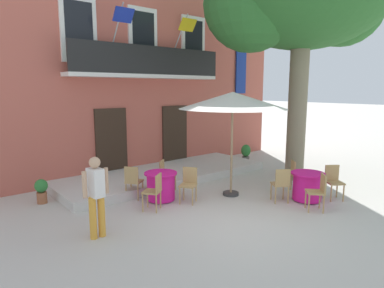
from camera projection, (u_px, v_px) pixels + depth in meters
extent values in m
plane|color=beige|center=(241.00, 214.00, 7.92)|extent=(120.00, 120.00, 0.00)
cube|color=#BC5B4C|center=(116.00, 67.00, 12.91)|extent=(13.00, 4.00, 7.50)
cube|color=#332319|center=(111.00, 143.00, 10.98)|extent=(1.10, 0.08, 2.30)
cube|color=#332319|center=(175.00, 136.00, 12.61)|extent=(1.10, 0.08, 2.30)
cube|color=silver|center=(79.00, 30.00, 9.83)|extent=(1.10, 0.08, 1.90)
cube|color=black|center=(79.00, 29.00, 9.80)|extent=(0.84, 0.04, 1.60)
cube|color=silver|center=(143.00, 37.00, 11.21)|extent=(1.10, 0.08, 1.90)
cube|color=black|center=(144.00, 37.00, 11.19)|extent=(0.84, 0.04, 1.60)
cube|color=silver|center=(193.00, 43.00, 12.60)|extent=(1.10, 0.08, 1.90)
cube|color=black|center=(194.00, 42.00, 12.57)|extent=(0.84, 0.04, 1.60)
cube|color=silver|center=(148.00, 76.00, 11.21)|extent=(5.60, 0.65, 0.12)
cube|color=black|center=(153.00, 60.00, 10.90)|extent=(5.60, 0.06, 0.90)
cylinder|color=#B2B2B7|center=(117.00, 28.00, 10.09)|extent=(0.04, 0.95, 1.33)
cube|color=#192D9E|center=(124.00, 15.00, 9.70)|extent=(0.60, 0.29, 0.38)
cylinder|color=#B2B2B7|center=(180.00, 36.00, 11.60)|extent=(0.04, 0.95, 1.33)
cube|color=yellow|center=(188.00, 25.00, 11.21)|extent=(0.60, 0.29, 0.38)
cylinder|color=#47423D|center=(81.00, 68.00, 9.75)|extent=(0.35, 0.35, 0.25)
ellipsoid|color=#4C8E38|center=(80.00, 57.00, 9.70)|extent=(0.45, 0.45, 0.36)
cylinder|color=#47423D|center=(117.00, 69.00, 10.47)|extent=(0.28, 0.28, 0.28)
ellipsoid|color=#38843D|center=(116.00, 60.00, 10.43)|extent=(0.36, 0.36, 0.27)
cylinder|color=#995638|center=(148.00, 70.00, 11.19)|extent=(0.24, 0.24, 0.31)
ellipsoid|color=#38843D|center=(148.00, 58.00, 11.13)|extent=(0.31, 0.31, 0.47)
cylinder|color=#995638|center=(175.00, 72.00, 11.92)|extent=(0.29, 0.29, 0.25)
ellipsoid|color=#38843D|center=(175.00, 62.00, 11.87)|extent=(0.38, 0.38, 0.43)
cylinder|color=#995638|center=(200.00, 72.00, 12.64)|extent=(0.33, 0.33, 0.30)
ellipsoid|color=#38843D|center=(200.00, 62.00, 12.58)|extent=(0.42, 0.42, 0.44)
cube|color=navy|center=(241.00, 60.00, 14.35)|extent=(0.60, 0.06, 2.80)
cube|color=silver|center=(165.00, 174.00, 11.05)|extent=(7.05, 2.48, 0.25)
cylinder|color=#7F755B|center=(297.00, 114.00, 10.67)|extent=(0.59, 0.59, 4.26)
sphere|color=#286028|center=(251.00, 3.00, 9.69)|extent=(2.81, 2.81, 2.81)
sphere|color=#286028|center=(343.00, 6.00, 10.57)|extent=(2.53, 2.53, 2.53)
cylinder|color=#DB1984|center=(307.00, 187.00, 8.79)|extent=(0.74, 0.74, 0.68)
cylinder|color=#DB1984|center=(308.00, 173.00, 8.73)|extent=(0.86, 0.86, 0.04)
cylinder|color=#2D2823|center=(306.00, 200.00, 8.85)|extent=(0.44, 0.44, 0.03)
cylinder|color=tan|center=(344.00, 193.00, 8.73)|extent=(0.04, 0.04, 0.45)
cylinder|color=tan|center=(331.00, 194.00, 8.70)|extent=(0.04, 0.04, 0.45)
cylinder|color=tan|center=(337.00, 189.00, 9.06)|extent=(0.04, 0.04, 0.45)
cylinder|color=tan|center=(325.00, 190.00, 9.03)|extent=(0.04, 0.04, 0.45)
cube|color=tan|center=(335.00, 183.00, 8.84)|extent=(0.56, 0.56, 0.04)
cube|color=tan|center=(332.00, 173.00, 8.98)|extent=(0.34, 0.25, 0.42)
cylinder|color=tan|center=(303.00, 183.00, 9.72)|extent=(0.04, 0.04, 0.45)
cylinder|color=tan|center=(306.00, 186.00, 9.38)|extent=(0.04, 0.04, 0.45)
cylinder|color=tan|center=(291.00, 183.00, 9.73)|extent=(0.04, 0.04, 0.45)
cylinder|color=tan|center=(294.00, 186.00, 9.39)|extent=(0.04, 0.04, 0.45)
cube|color=tan|center=(299.00, 176.00, 9.52)|extent=(0.56, 0.56, 0.04)
cube|color=tan|center=(293.00, 168.00, 9.48)|extent=(0.28, 0.31, 0.42)
cylinder|color=tan|center=(271.00, 191.00, 8.89)|extent=(0.04, 0.04, 0.45)
cylinder|color=tan|center=(283.00, 191.00, 8.92)|extent=(0.04, 0.04, 0.45)
cylinder|color=tan|center=(275.00, 195.00, 8.55)|extent=(0.04, 0.04, 0.45)
cylinder|color=tan|center=(288.00, 195.00, 8.59)|extent=(0.04, 0.04, 0.45)
cube|color=tan|center=(280.00, 184.00, 8.70)|extent=(0.55, 0.55, 0.04)
cube|color=tan|center=(283.00, 177.00, 8.48)|extent=(0.34, 0.24, 0.42)
cylinder|color=tan|center=(309.00, 204.00, 7.93)|extent=(0.04, 0.04, 0.45)
cylinder|color=tan|center=(306.00, 199.00, 8.26)|extent=(0.04, 0.04, 0.45)
cylinder|color=tan|center=(324.00, 204.00, 7.90)|extent=(0.04, 0.04, 0.45)
cylinder|color=tan|center=(320.00, 200.00, 8.23)|extent=(0.04, 0.04, 0.45)
cube|color=tan|center=(315.00, 192.00, 8.04)|extent=(0.57, 0.57, 0.04)
cube|color=tan|center=(323.00, 183.00, 7.98)|extent=(0.30, 0.30, 0.42)
cylinder|color=#DB1984|center=(161.00, 187.00, 8.82)|extent=(0.74, 0.74, 0.68)
cylinder|color=#DB1984|center=(161.00, 173.00, 8.76)|extent=(0.86, 0.86, 0.04)
cylinder|color=#2D2823|center=(161.00, 200.00, 8.88)|extent=(0.44, 0.44, 0.03)
cylinder|color=tan|center=(131.00, 188.00, 9.21)|extent=(0.04, 0.04, 0.45)
cylinder|color=tan|center=(143.00, 189.00, 9.13)|extent=(0.04, 0.04, 0.45)
cylinder|color=tan|center=(126.00, 192.00, 8.88)|extent=(0.04, 0.04, 0.45)
cylinder|color=tan|center=(138.00, 192.00, 8.81)|extent=(0.04, 0.04, 0.45)
cube|color=tan|center=(134.00, 181.00, 8.97)|extent=(0.56, 0.56, 0.04)
cube|color=tan|center=(131.00, 175.00, 8.76)|extent=(0.26, 0.33, 0.42)
cylinder|color=tan|center=(143.00, 203.00, 7.99)|extent=(0.04, 0.04, 0.45)
cylinder|color=tan|center=(148.00, 199.00, 8.32)|extent=(0.04, 0.04, 0.45)
cylinder|color=tan|center=(156.00, 204.00, 7.92)|extent=(0.04, 0.04, 0.45)
cylinder|color=tan|center=(161.00, 199.00, 8.25)|extent=(0.04, 0.04, 0.45)
cube|color=tan|center=(152.00, 192.00, 8.08)|extent=(0.56, 0.56, 0.04)
cube|color=tan|center=(159.00, 183.00, 8.00)|extent=(0.32, 0.27, 0.42)
cylinder|color=tan|center=(193.00, 197.00, 8.43)|extent=(0.04, 0.04, 0.45)
cylinder|color=tan|center=(180.00, 196.00, 8.52)|extent=(0.04, 0.04, 0.45)
cylinder|color=tan|center=(196.00, 193.00, 8.75)|extent=(0.04, 0.04, 0.45)
cylinder|color=tan|center=(184.00, 192.00, 8.84)|extent=(0.04, 0.04, 0.45)
cube|color=tan|center=(188.00, 185.00, 8.60)|extent=(0.56, 0.56, 0.04)
cube|color=tan|center=(190.00, 175.00, 8.73)|extent=(0.25, 0.34, 0.42)
cylinder|color=tan|center=(175.00, 183.00, 9.70)|extent=(0.04, 0.04, 0.45)
cylinder|color=tan|center=(172.00, 186.00, 9.37)|extent=(0.04, 0.04, 0.45)
cylinder|color=tan|center=(164.00, 182.00, 9.76)|extent=(0.04, 0.04, 0.45)
cylinder|color=tan|center=(161.00, 186.00, 9.43)|extent=(0.04, 0.04, 0.45)
cube|color=tan|center=(168.00, 176.00, 9.53)|extent=(0.56, 0.56, 0.04)
cube|color=tan|center=(162.00, 168.00, 9.52)|extent=(0.32, 0.27, 0.42)
cylinder|color=#997A56|center=(232.00, 150.00, 9.10)|extent=(0.06, 0.06, 2.55)
cylinder|color=#333333|center=(231.00, 194.00, 9.31)|extent=(0.44, 0.44, 0.08)
cone|color=white|center=(233.00, 100.00, 8.88)|extent=(2.90, 2.90, 0.45)
cylinder|color=#995638|center=(42.00, 198.00, 8.62)|extent=(0.25, 0.25, 0.29)
ellipsoid|color=#2D7533|center=(41.00, 186.00, 8.57)|extent=(0.32, 0.32, 0.34)
cylinder|color=slate|center=(246.00, 159.00, 13.41)|extent=(0.29, 0.29, 0.24)
ellipsoid|color=#2D7533|center=(246.00, 150.00, 13.35)|extent=(0.38, 0.38, 0.48)
cylinder|color=gold|center=(93.00, 218.00, 6.54)|extent=(0.14, 0.14, 0.85)
cylinder|color=gold|center=(102.00, 216.00, 6.65)|extent=(0.14, 0.14, 0.85)
cube|color=white|center=(96.00, 183.00, 6.48)|extent=(0.25, 0.36, 0.56)
sphere|color=tan|center=(95.00, 162.00, 6.42)|extent=(0.22, 0.22, 0.22)
cylinder|color=tan|center=(85.00, 185.00, 6.34)|extent=(0.09, 0.09, 0.52)
cylinder|color=tan|center=(106.00, 181.00, 6.62)|extent=(0.09, 0.09, 0.52)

